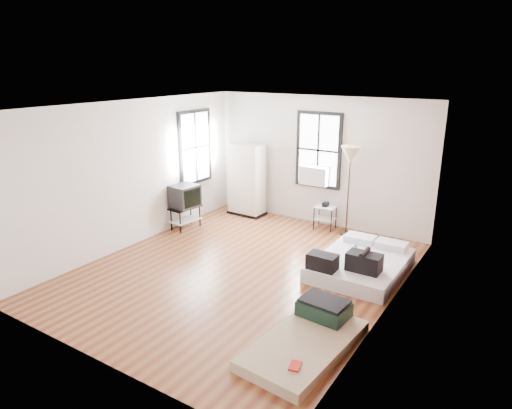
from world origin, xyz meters
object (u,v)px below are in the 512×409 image
Objects in this scene: mattress_main at (360,263)px; mattress_bare at (309,336)px; floor_lamp at (350,159)px; side_table at (325,211)px; wardrobe at (247,180)px; tv_stand at (185,198)px.

mattress_main is 1.01× the size of mattress_bare.
side_table is at bearing 172.29° from floor_lamp.
mattress_main reaches higher than mattress_bare.
mattress_bare is 3.12× the size of side_table.
wardrobe is at bearing -177.98° from side_table.
wardrobe is at bearing 136.75° from mattress_bare.
mattress_main is 1.12× the size of wardrobe.
mattress_bare is at bearing -74.58° from floor_lamp.
mattress_main is at bearing 99.30° from mattress_bare.
floor_lamp reaches higher than tv_stand.
floor_lamp is at bearing 109.98° from mattress_bare.
side_table is at bearing 3.76° from wardrobe.
mattress_bare is 4.38m from floor_lamp.
mattress_bare is 1.91× the size of tv_stand.
mattress_main is at bearing -23.56° from wardrobe.
wardrobe is 1.73× the size of tv_stand.
mattress_main is 3.82m from wardrobe.
side_table is at bearing 38.81° from tv_stand.
wardrobe reaches higher than mattress_bare.
mattress_bare is at bearing -46.07° from wardrobe.
side_table is 3.03m from tv_stand.
mattress_bare is at bearing -23.84° from tv_stand.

